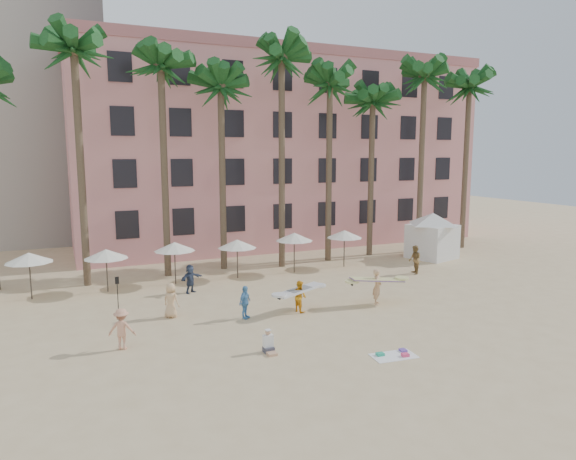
{
  "coord_description": "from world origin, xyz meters",
  "views": [
    {
      "loc": [
        -11.22,
        -18.48,
        8.05
      ],
      "look_at": [
        -0.31,
        6.0,
        4.0
      ],
      "focal_mm": 32.0,
      "sensor_mm": 36.0,
      "label": 1
    }
  ],
  "objects_px": {
    "pink_hotel": "(272,153)",
    "cabana": "(432,232)",
    "carrier_white": "(300,295)",
    "carrier_yellow": "(377,285)"
  },
  "relations": [
    {
      "from": "carrier_yellow",
      "to": "carrier_white",
      "type": "height_order",
      "value": "carrier_yellow"
    },
    {
      "from": "cabana",
      "to": "carrier_yellow",
      "type": "bearing_deg",
      "value": -141.42
    },
    {
      "from": "pink_hotel",
      "to": "carrier_yellow",
      "type": "height_order",
      "value": "pink_hotel"
    },
    {
      "from": "cabana",
      "to": "carrier_yellow",
      "type": "distance_m",
      "value": 13.75
    },
    {
      "from": "carrier_yellow",
      "to": "carrier_white",
      "type": "relative_size",
      "value": 1.04
    },
    {
      "from": "carrier_yellow",
      "to": "carrier_white",
      "type": "bearing_deg",
      "value": 173.41
    },
    {
      "from": "pink_hotel",
      "to": "carrier_white",
      "type": "bearing_deg",
      "value": -108.86
    },
    {
      "from": "pink_hotel",
      "to": "cabana",
      "type": "xyz_separation_m",
      "value": [
        7.69,
        -13.54,
        -5.93
      ]
    },
    {
      "from": "pink_hotel",
      "to": "carrier_white",
      "type": "xyz_separation_m",
      "value": [
        -7.37,
        -21.59,
        -7.12
      ]
    },
    {
      "from": "pink_hotel",
      "to": "carrier_yellow",
      "type": "relative_size",
      "value": 11.79
    }
  ]
}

